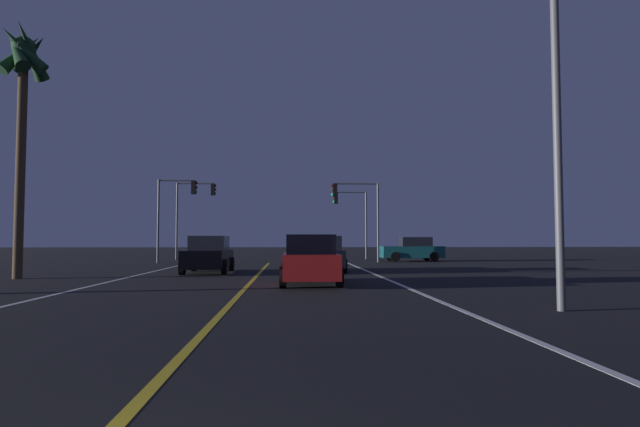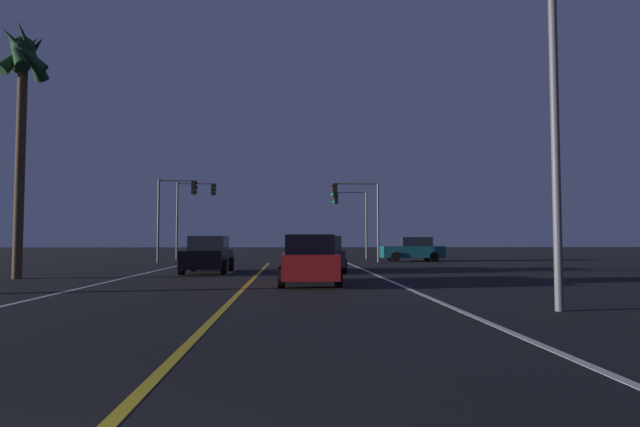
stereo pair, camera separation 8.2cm
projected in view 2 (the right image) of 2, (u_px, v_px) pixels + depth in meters
The scene contains 13 objects.
lane_edge_right at pixel (418, 293), 14.79m from camera, with size 0.16×38.03×0.01m, color silver.
lane_edge_left at pixel (52, 295), 14.24m from camera, with size 0.16×38.03×0.01m, color silver.
lane_center_divider at pixel (238, 294), 14.52m from camera, with size 0.16×38.03×0.01m, color gold.
car_lead_same_lane at pixel (309, 260), 17.56m from camera, with size 2.02×4.30×1.70m.
car_oncoming at pixel (208, 255), 23.63m from camera, with size 2.02×4.30×1.70m.
car_ahead_far at pixel (322, 254), 24.60m from camera, with size 2.02×4.30×1.70m.
car_crossing_side at pixel (413, 250), 36.10m from camera, with size 4.30×2.02×1.70m.
traffic_light_near_right at pixel (356, 203), 34.49m from camera, with size 3.23×0.36×5.34m.
traffic_light_near_left at pixel (177, 201), 33.86m from camera, with size 2.61×0.36×5.48m.
traffic_light_far_right at pixel (350, 209), 39.99m from camera, with size 2.68×0.36×5.27m.
traffic_light_far_left at pixel (195, 203), 39.37m from camera, with size 3.04×0.36×5.88m.
street_lamp_right_near at pixel (526, 85), 11.22m from camera, with size 2.67×0.44×7.65m.
palm_tree_left_mid at pixel (23, 76), 20.44m from camera, with size 2.17×2.13×10.15m.
Camera 2 is at (1.52, -1.70, 1.54)m, focal length 28.82 mm.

